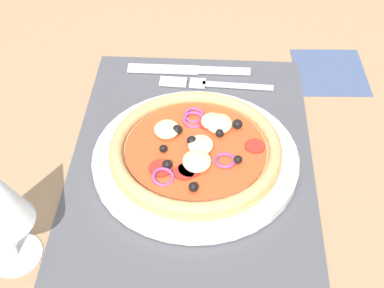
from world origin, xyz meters
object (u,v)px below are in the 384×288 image
object	(u,v)px
fork	(209,84)
knife	(188,70)
napkin	(330,72)
plate	(196,159)
pizza	(196,149)

from	to	relation	value
fork	knife	size ratio (longest dim) A/B	0.90
fork	napkin	size ratio (longest dim) A/B	1.42
fork	knife	xyz separation A→B (cm)	(3.56, 3.69, 0.03)
plate	napkin	bearing A→B (deg)	-43.08
pizza	knife	distance (cm)	21.11
knife	napkin	xyz separation A→B (cm)	(1.41, -23.24, -0.47)
plate	knife	world-z (taller)	plate
knife	plate	bearing A→B (deg)	96.62
plate	knife	distance (cm)	21.06
plate	knife	bearing A→B (deg)	6.42
napkin	pizza	bearing A→B (deg)	136.85
knife	napkin	world-z (taller)	knife
knife	napkin	bearing A→B (deg)	-176.34
plate	fork	size ratio (longest dim) A/B	1.54
fork	plate	bearing A→B (deg)	88.38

